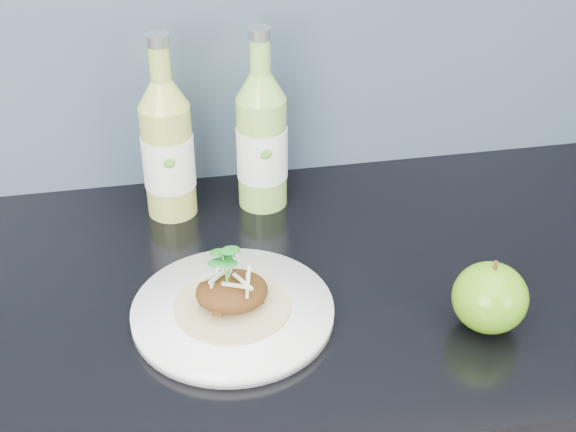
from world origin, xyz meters
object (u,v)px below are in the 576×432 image
Objects in this scene: dinner_plate at (233,312)px; cider_bottle_left at (168,149)px; cider_bottle_right at (262,141)px; green_apple at (490,298)px.

cider_bottle_left is at bearing 102.13° from dinner_plate.
cider_bottle_left is at bearing -163.15° from cider_bottle_right.
cider_bottle_left reaches higher than green_apple.
cider_bottle_right is at bearing 123.55° from green_apple.
cider_bottle_left is (-0.35, 0.33, 0.06)m from green_apple.
cider_bottle_left is 0.13m from cider_bottle_right.
cider_bottle_left reaches higher than dinner_plate.
cider_bottle_right reaches higher than dinner_plate.
dinner_plate is at bearing 166.45° from green_apple.
cider_bottle_left and cider_bottle_right have the same top height.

